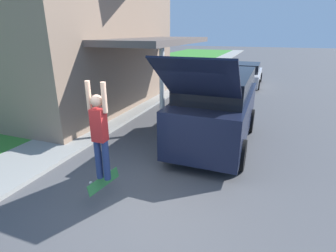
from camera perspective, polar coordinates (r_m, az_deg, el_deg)
The scene contains 8 objects.
ground_plane at distance 5.45m, azimuth -5.53°, elevation -16.44°, with size 120.00×120.00×0.00m, color #49494C.
lawn at distance 14.45m, azimuth -23.88°, elevation 5.45°, with size 10.00×80.00×0.08m.
sidewalk at distance 11.82m, azimuth -8.37°, elevation 4.11°, with size 1.80×80.00×0.10m.
house at distance 14.05m, azimuth -26.62°, elevation 23.30°, with size 12.10×9.57×8.58m.
suv_parked at distance 7.81m, azimuth 10.56°, elevation 3.98°, with size 2.03×5.23×2.81m.
car_down_street at distance 17.66m, azimuth 16.44°, elevation 10.69°, with size 1.98×4.54×1.35m.
skateboarder at distance 4.92m, azimuth -14.67°, elevation -1.17°, with size 0.41×0.22×1.89m.
skateboard at distance 5.49m, azimuth -13.86°, elevation -11.57°, with size 0.23×0.82×0.27m.
Camera 1 is at (2.04, -3.90, 3.22)m, focal length 28.00 mm.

